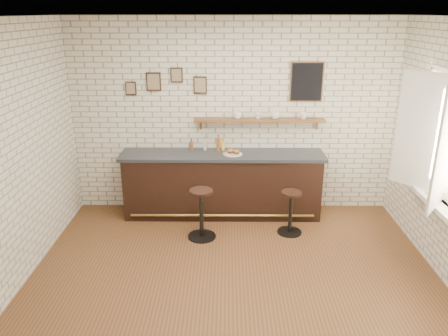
% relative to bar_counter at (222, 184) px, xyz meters
% --- Properties ---
extents(ground, '(5.00, 5.00, 0.00)m').
position_rel_bar_counter_xyz_m(ground, '(0.16, -1.70, -0.51)').
color(ground, brown).
rests_on(ground, ground).
extents(bar_counter, '(3.10, 0.65, 1.01)m').
position_rel_bar_counter_xyz_m(bar_counter, '(0.00, 0.00, 0.00)').
color(bar_counter, black).
rests_on(bar_counter, ground).
extents(sandwich_plate, '(0.28, 0.28, 0.01)m').
position_rel_bar_counter_xyz_m(sandwich_plate, '(0.16, -0.05, 0.51)').
color(sandwich_plate, white).
rests_on(sandwich_plate, bar_counter).
extents(ciabatta_sandwich, '(0.22, 0.16, 0.06)m').
position_rel_bar_counter_xyz_m(ciabatta_sandwich, '(0.17, -0.05, 0.55)').
color(ciabatta_sandwich, '#B8874B').
rests_on(ciabatta_sandwich, sandwich_plate).
extents(potato_chips, '(0.25, 0.18, 0.00)m').
position_rel_bar_counter_xyz_m(potato_chips, '(0.14, -0.05, 0.52)').
color(potato_chips, gold).
rests_on(potato_chips, sandwich_plate).
extents(bitters_bottle_brown, '(0.06, 0.06, 0.18)m').
position_rel_bar_counter_xyz_m(bitters_bottle_brown, '(-0.48, 0.18, 0.58)').
color(bitters_bottle_brown, brown).
rests_on(bitters_bottle_brown, bar_counter).
extents(bitters_bottle_white, '(0.05, 0.05, 0.20)m').
position_rel_bar_counter_xyz_m(bitters_bottle_white, '(-0.27, 0.18, 0.59)').
color(bitters_bottle_white, beige).
rests_on(bitters_bottle_white, bar_counter).
extents(bitters_bottle_amber, '(0.06, 0.06, 0.25)m').
position_rel_bar_counter_xyz_m(bitters_bottle_amber, '(-0.06, 0.18, 0.60)').
color(bitters_bottle_amber, '#A1521A').
rests_on(bitters_bottle_amber, bar_counter).
extents(condiment_bottle_yellow, '(0.05, 0.05, 0.17)m').
position_rel_bar_counter_xyz_m(condiment_bottle_yellow, '(0.01, 0.18, 0.57)').
color(condiment_bottle_yellow, gold).
rests_on(condiment_bottle_yellow, bar_counter).
extents(bar_stool_left, '(0.40, 0.40, 0.73)m').
position_rel_bar_counter_xyz_m(bar_stool_left, '(-0.29, -0.77, -0.12)').
color(bar_stool_left, black).
rests_on(bar_stool_left, ground).
extents(bar_stool_right, '(0.36, 0.36, 0.64)m').
position_rel_bar_counter_xyz_m(bar_stool_right, '(0.99, -0.63, -0.16)').
color(bar_stool_right, black).
rests_on(bar_stool_right, ground).
extents(wall_shelf, '(2.00, 0.18, 0.18)m').
position_rel_bar_counter_xyz_m(wall_shelf, '(0.56, 0.20, 0.97)').
color(wall_shelf, brown).
rests_on(wall_shelf, ground).
extents(shelf_cup_a, '(0.17, 0.17, 0.11)m').
position_rel_bar_counter_xyz_m(shelf_cup_a, '(0.23, 0.20, 1.05)').
color(shelf_cup_a, white).
rests_on(shelf_cup_a, wall_shelf).
extents(shelf_cup_b, '(0.13, 0.13, 0.09)m').
position_rel_bar_counter_xyz_m(shelf_cup_b, '(0.54, 0.20, 1.04)').
color(shelf_cup_b, white).
rests_on(shelf_cup_b, wall_shelf).
extents(shelf_cup_c, '(0.15, 0.15, 0.10)m').
position_rel_bar_counter_xyz_m(shelf_cup_c, '(0.80, 0.20, 1.05)').
color(shelf_cup_c, white).
rests_on(shelf_cup_c, wall_shelf).
extents(shelf_cup_d, '(0.12, 0.12, 0.10)m').
position_rel_bar_counter_xyz_m(shelf_cup_d, '(1.24, 0.20, 1.04)').
color(shelf_cup_d, white).
rests_on(shelf_cup_d, wall_shelf).
extents(back_wall_decor, '(2.96, 0.02, 0.56)m').
position_rel_bar_counter_xyz_m(back_wall_decor, '(0.39, 0.28, 1.54)').
color(back_wall_decor, black).
rests_on(back_wall_decor, ground).
extents(window_sill, '(0.20, 1.35, 0.06)m').
position_rel_bar_counter_xyz_m(window_sill, '(2.56, -1.40, 0.39)').
color(window_sill, white).
rests_on(window_sill, ground).
extents(casement_window, '(0.40, 1.30, 1.56)m').
position_rel_bar_counter_xyz_m(casement_window, '(2.52, -1.40, 1.14)').
color(casement_window, white).
rests_on(casement_window, ground).
extents(book_lower, '(0.20, 0.25, 0.02)m').
position_rel_bar_counter_xyz_m(book_lower, '(2.54, -1.43, 0.43)').
color(book_lower, tan).
rests_on(book_lower, window_sill).
extents(book_upper, '(0.24, 0.26, 0.02)m').
position_rel_bar_counter_xyz_m(book_upper, '(2.54, -1.43, 0.45)').
color(book_upper, tan).
rests_on(book_upper, book_lower).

